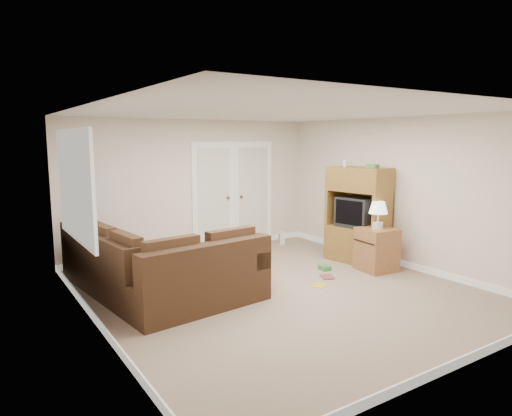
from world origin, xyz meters
TOP-DOWN VIEW (x-y plane):
  - floor at (0.00, 0.00)m, footprint 5.50×5.50m
  - ceiling at (0.00, 0.00)m, footprint 5.00×5.50m
  - wall_left at (-2.50, 0.00)m, footprint 0.02×5.50m
  - wall_right at (2.50, 0.00)m, footprint 0.02×5.50m
  - wall_back at (0.00, 2.75)m, footprint 5.00×0.02m
  - wall_front at (0.00, -2.75)m, footprint 5.00×0.02m
  - baseboards at (0.00, 0.00)m, footprint 5.00×5.50m
  - french_doors at (0.85, 2.71)m, footprint 1.80×0.05m
  - window_left at (-2.46, 1.00)m, footprint 0.05×1.92m
  - sectional_sofa at (-1.60, 0.74)m, footprint 2.20×2.92m
  - coffee_table at (-0.23, 0.58)m, footprint 0.78×1.11m
  - tv_armoire at (2.08, 0.53)m, footprint 0.73×1.12m
  - side_cabinet at (1.94, -0.05)m, footprint 0.59×0.59m
  - space_heater at (1.74, 2.31)m, footprint 0.13×0.11m
  - floor_magazine at (0.63, -0.15)m, footprint 0.31×0.30m
  - floor_greenbox at (1.24, 0.42)m, footprint 0.17×0.21m
  - floor_book at (0.91, 0.12)m, footprint 0.26×0.30m

SIDE VIEW (x-z plane):
  - floor at x=0.00m, z-range 0.00..0.00m
  - floor_magazine at x=0.63m, z-range 0.00..0.01m
  - floor_book at x=0.91m, z-range 0.00..0.02m
  - floor_greenbox at x=1.24m, z-range 0.00..0.08m
  - baseboards at x=0.00m, z-range 0.00..0.10m
  - space_heater at x=1.74m, z-range 0.00..0.27m
  - coffee_table at x=-0.23m, z-range -0.12..0.57m
  - sectional_sofa at x=-1.60m, z-range -0.09..0.78m
  - side_cabinet at x=1.94m, z-range -0.16..0.98m
  - tv_armoire at x=2.08m, z-range -0.05..1.73m
  - french_doors at x=0.85m, z-range -0.03..2.10m
  - wall_left at x=-2.50m, z-range 0.00..2.50m
  - wall_right at x=2.50m, z-range 0.00..2.50m
  - wall_back at x=0.00m, z-range 0.00..2.50m
  - wall_front at x=0.00m, z-range 0.00..2.50m
  - window_left at x=-2.46m, z-range 0.84..2.26m
  - ceiling at x=0.00m, z-range 2.49..2.51m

